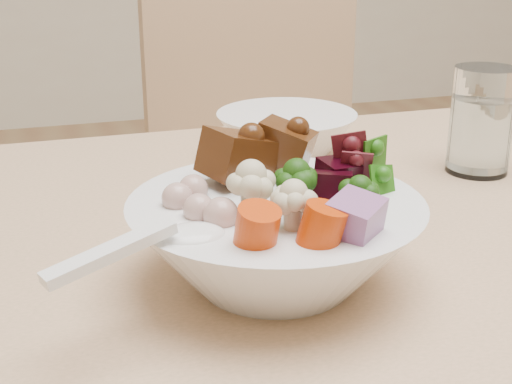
# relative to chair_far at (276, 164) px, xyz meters

# --- Properties ---
(chair_far) EXTENTS (0.46, 0.46, 0.92)m
(chair_far) POSITION_rel_chair_far_xyz_m (0.00, 0.00, 0.00)
(chair_far) COLOR tan
(chair_far) RESTS_ON ground
(food_bowl) EXTENTS (0.22, 0.22, 0.12)m
(food_bowl) POSITION_rel_chair_far_xyz_m (-0.24, -0.71, 0.19)
(food_bowl) COLOR white
(food_bowl) RESTS_ON dining_table
(soup_spoon) EXTENTS (0.13, 0.07, 0.02)m
(soup_spoon) POSITION_rel_chair_far_xyz_m (-0.33, -0.76, 0.22)
(soup_spoon) COLOR white
(soup_spoon) RESTS_ON food_bowl
(water_glass) EXTENTS (0.07, 0.07, 0.12)m
(water_glass) POSITION_rel_chair_far_xyz_m (0.05, -0.54, 0.21)
(water_glass) COLOR white
(water_glass) RESTS_ON dining_table
(side_bowl) EXTENTS (0.16, 0.16, 0.05)m
(side_bowl) POSITION_rel_chair_far_xyz_m (-0.14, -0.43, 0.18)
(side_bowl) COLOR white
(side_bowl) RESTS_ON dining_table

